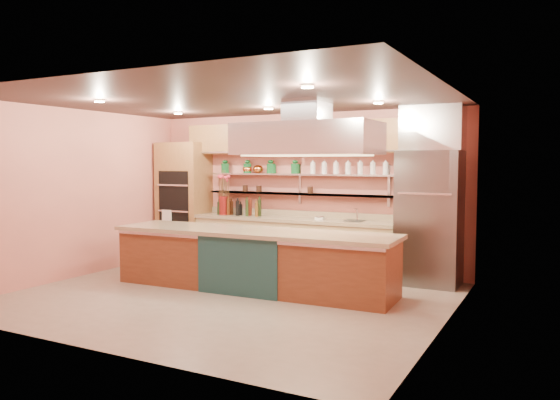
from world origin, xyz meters
The scene contains 21 objects.
floor centered at (0.00, 0.00, -0.01)m, with size 6.00×5.00×0.02m, color gray.
ceiling centered at (0.00, 0.00, 2.80)m, with size 6.00×5.00×0.02m, color black.
wall_back centered at (0.00, 2.50, 1.40)m, with size 6.00×0.04×2.80m, color #CA715F.
wall_front centered at (0.00, -2.50, 1.40)m, with size 6.00×0.04×2.80m, color #CA715F.
wall_left centered at (-3.00, 0.00, 1.40)m, with size 0.04×5.00×2.80m, color #CA715F.
wall_right centered at (3.00, 0.00, 1.40)m, with size 0.04×5.00×2.80m, color #CA715F.
oven_stack centered at (-2.45, 2.18, 1.15)m, with size 0.95×0.64×2.30m, color olive.
refrigerator centered at (2.35, 2.14, 1.05)m, with size 0.95×0.72×2.10m, color slate.
back_counter centered at (-0.05, 2.20, 0.47)m, with size 3.84×0.64×0.93m, color tan.
wall_shelf_lower centered at (-0.05, 2.37, 1.35)m, with size 3.60×0.26×0.03m, color silver.
wall_shelf_upper centered at (-0.05, 2.37, 1.70)m, with size 3.60×0.26×0.03m, color silver.
upper_cabinets centered at (0.00, 2.32, 2.35)m, with size 4.60×0.36×0.55m, color olive.
range_hood centered at (0.97, 0.56, 2.25)m, with size 2.00×1.00×0.45m, color silver.
ceiling_downlights centered at (0.00, 0.20, 2.77)m, with size 4.00×2.80×0.02m, color #FFE5A5.
island centered at (0.07, 0.56, 0.45)m, with size 4.33×0.94×0.90m, color brown.
flower_vase centered at (-1.48, 2.15, 1.10)m, with size 0.20×0.20×0.35m, color #5A0E0D.
oil_bottle_cluster centered at (-1.16, 2.15, 1.08)m, with size 0.93×0.27×0.30m, color black.
kitchen_scale centered at (0.48, 2.15, 0.97)m, with size 0.15×0.11×0.08m, color silver.
bar_faucet centered at (1.13, 2.25, 1.04)m, with size 0.03×0.03×0.21m, color silver.
copper_kettle centered at (-0.87, 2.37, 1.79)m, with size 0.19×0.19×0.16m, color #BE672B.
green_canister centered at (-0.56, 2.37, 1.80)m, with size 0.14×0.14×0.16m, color #0E441C.
Camera 1 is at (4.21, -6.45, 1.92)m, focal length 35.00 mm.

